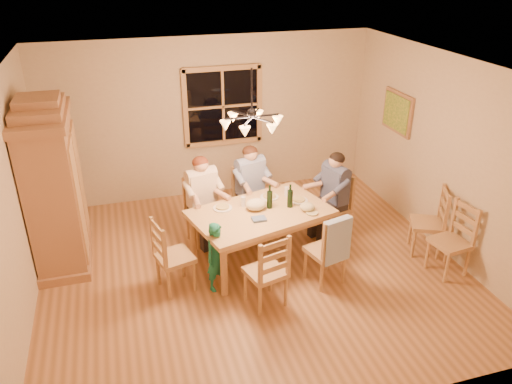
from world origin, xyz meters
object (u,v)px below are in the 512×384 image
object	(u,v)px
chair_end_left	(176,267)
chair_spare_back	(425,233)
chair_end_right	(332,217)
chair_spare_front	(448,253)
wine_bottle_b	(290,196)
child	(218,257)
dining_table	(260,218)
chair_near_left	(266,282)
adult_woman	(202,189)
armoire	(55,189)
adult_plaid_man	(251,177)
chair_near_right	(325,261)
chair_far_left	(204,222)
adult_slate_man	(334,185)
chair_far_right	(251,209)
chandelier	(252,121)
wine_bottle_a	(270,197)

from	to	relation	value
chair_end_left	chair_spare_back	distance (m)	3.50
chair_end_right	chair_spare_back	distance (m)	1.33
chair_spare_front	chair_end_left	bearing A→B (deg)	71.57
chair_end_left	chair_spare_front	world-z (taller)	same
wine_bottle_b	child	distance (m)	1.30
dining_table	chair_spare_front	xyz separation A→B (m)	(2.29, -0.99, -0.36)
chair_near_left	adult_woman	world-z (taller)	adult_woman
dining_table	armoire	bearing A→B (deg)	162.60
armoire	adult_plaid_man	xyz separation A→B (m)	(2.71, 0.10, -0.22)
wine_bottle_b	chair_spare_front	distance (m)	2.21
armoire	chair_spare_back	world-z (taller)	armoire
adult_plaid_man	chair_spare_front	xyz separation A→B (m)	(2.16, -1.91, -0.54)
chair_near_left	chair_near_right	xyz separation A→B (m)	(0.87, 0.23, 0.00)
adult_plaid_man	chair_near_right	bearing A→B (deg)	93.37
chair_far_left	chair_end_right	distance (m)	1.90
chair_spare_front	adult_plaid_man	bearing A→B (deg)	41.13
chair_far_left	wine_bottle_b	world-z (taller)	wine_bottle_b
adult_woman	child	size ratio (longest dim) A/B	0.94
chair_end_right	adult_plaid_man	xyz separation A→B (m)	(-1.09, 0.59, 0.54)
chair_near_right	adult_slate_man	xyz separation A→B (m)	(0.56, 1.03, 0.54)
chair_far_right	child	xyz separation A→B (m)	(-0.82, -1.39, 0.16)
armoire	chair_end_left	xyz separation A→B (m)	(1.38, -1.13, -0.75)
dining_table	adult_woman	distance (m)	0.98
chair_far_right	chair_end_right	distance (m)	1.24
wine_bottle_b	dining_table	bearing A→B (deg)	-179.32
child	chair_spare_back	xyz separation A→B (m)	(2.99, 0.01, -0.16)
chair_end_left	chandelier	bearing A→B (deg)	83.13
chair_far_left	chair_far_right	world-z (taller)	same
chair_end_left	adult_woman	xyz separation A→B (m)	(0.56, 1.03, 0.54)
chair_end_right	chair_spare_back	world-z (taller)	same
dining_table	chair_far_right	bearing A→B (deg)	82.38
dining_table	chair_end_left	world-z (taller)	chair_end_left
chair_far_right	chair_near_right	distance (m)	1.70
chair_near_left	adult_plaid_man	distance (m)	1.96
chandelier	wine_bottle_b	xyz separation A→B (m)	(0.58, 0.18, -1.15)
armoire	chair_near_right	size ratio (longest dim) A/B	2.32
chair_near_left	wine_bottle_a	world-z (taller)	wine_bottle_a
chair_near_right	wine_bottle_b	world-z (taller)	wine_bottle_b
adult_woman	chair_spare_front	world-z (taller)	adult_woman
chair_near_right	armoire	bearing A→B (deg)	140.12
chair_spare_back	wine_bottle_b	bearing A→B (deg)	100.89
chair_near_left	chair_end_left	world-z (taller)	same
chandelier	chair_spare_back	distance (m)	3.04
chair_near_right	wine_bottle_b	xyz separation A→B (m)	(-0.24, 0.71, 0.62)
armoire	wine_bottle_b	bearing A→B (deg)	-15.02
wine_bottle_b	child	size ratio (longest dim) A/B	0.35
chandelier	chair_far_left	size ratio (longest dim) A/B	0.78
dining_table	wine_bottle_a	world-z (taller)	wine_bottle_a
chair_far_left	adult_slate_man	world-z (taller)	adult_slate_man
wine_bottle_b	child	world-z (taller)	wine_bottle_b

